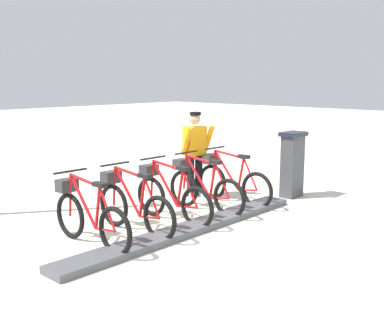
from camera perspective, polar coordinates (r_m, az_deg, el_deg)
ground_plane at (r=7.33m, az=-0.27°, el=-8.01°), size 60.00×60.00×0.00m
dock_rail_base at (r=7.32m, az=-0.27°, el=-7.64°), size 0.44×4.75×0.10m
payment_kiosk at (r=9.53m, az=11.82°, el=0.14°), size 0.36×0.52×1.28m
bike_docked_0 at (r=8.92m, az=4.62°, el=-1.90°), size 1.72×0.54×1.02m
bike_docked_1 at (r=8.33m, az=1.24°, el=-2.74°), size 1.72×0.54×1.02m
bike_docked_2 at (r=7.77m, az=-2.65°, el=-3.69°), size 1.72×0.54×1.02m
bike_docked_3 at (r=7.26m, az=-7.12°, el=-4.76°), size 1.72×0.54×1.02m
bike_docked_4 at (r=6.80m, az=-12.25°, el=-5.94°), size 1.72×0.54×1.02m
worker_near_rack at (r=9.33m, az=0.35°, el=1.65°), size 0.54×0.68×1.66m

